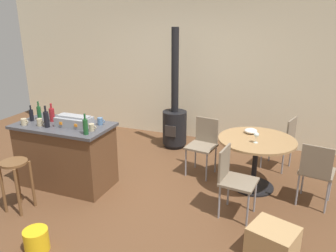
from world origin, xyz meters
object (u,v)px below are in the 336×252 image
(bottle_1, at_px, (39,113))
(cup_1, at_px, (40,122))
(bottle_3, at_px, (46,119))
(cup_3, at_px, (92,127))
(dining_table, at_px, (256,150))
(bottle_4, at_px, (31,115))
(wine_glass, at_px, (256,135))
(cup_0, at_px, (24,122))
(plastic_bucket, at_px, (36,240))
(cup_2, at_px, (100,121))
(toolbox, at_px, (74,121))
(bottle_0, at_px, (52,114))
(wood_stove, at_px, (175,120))
(folding_chair_right, at_px, (203,142))
(serving_bowl, at_px, (251,131))
(wooden_stool, at_px, (16,175))
(cardboard_box, at_px, (273,242))
(kitchen_island, at_px, (66,154))
(bottle_2, at_px, (85,126))
(folding_chair_far, at_px, (316,170))
(folding_chair_near, at_px, (233,177))
(folding_chair_left, at_px, (282,139))

(bottle_1, height_order, cup_1, bottle_1)
(bottle_3, height_order, cup_3, bottle_3)
(dining_table, relative_size, cup_1, 9.42)
(bottle_4, distance_m, wine_glass, 3.11)
(cup_0, distance_m, plastic_bucket, 1.74)
(bottle_4, height_order, cup_2, bottle_4)
(dining_table, relative_size, bottle_4, 4.64)
(toolbox, distance_m, bottle_0, 0.43)
(wood_stove, bearing_deg, dining_table, -33.74)
(cup_1, bearing_deg, wine_glass, 17.55)
(dining_table, bearing_deg, folding_chair_right, 166.26)
(cup_1, height_order, serving_bowl, cup_1)
(bottle_1, relative_size, cup_2, 2.46)
(toolbox, height_order, cup_1, toolbox)
(folding_chair_right, bearing_deg, cup_2, -144.14)
(folding_chair_right, distance_m, wood_stove, 1.16)
(folding_chair_right, height_order, wood_stove, wood_stove)
(wooden_stool, xyz_separation_m, cup_1, (-0.10, 0.61, 0.48))
(serving_bowl, xyz_separation_m, cardboard_box, (0.48, -1.58, -0.60))
(wood_stove, bearing_deg, toolbox, -110.93)
(dining_table, relative_size, bottle_3, 3.54)
(kitchen_island, distance_m, cup_3, 0.73)
(bottle_2, distance_m, cup_2, 0.40)
(bottle_3, distance_m, cup_0, 0.36)
(folding_chair_far, bearing_deg, bottle_0, -170.56)
(kitchen_island, relative_size, dining_table, 1.28)
(bottle_2, distance_m, plastic_bucket, 1.41)
(dining_table, height_order, cup_1, cup_1)
(bottle_4, distance_m, cup_2, 1.02)
(folding_chair_near, relative_size, plastic_bucket, 3.38)
(dining_table, height_order, cup_3, cup_3)
(cup_2, height_order, cardboard_box, cup_2)
(wooden_stool, xyz_separation_m, cup_2, (0.63, 0.95, 0.48))
(cup_1, height_order, cup_2, same)
(bottle_4, height_order, plastic_bucket, bottle_4)
(dining_table, bearing_deg, wood_stove, 146.26)
(bottle_4, bearing_deg, wood_stove, 53.35)
(bottle_4, height_order, cup_3, bottle_4)
(folding_chair_right, xyz_separation_m, toolbox, (-1.51, -1.06, 0.47))
(bottle_3, xyz_separation_m, cup_3, (0.64, 0.09, -0.07))
(cup_1, relative_size, plastic_bucket, 0.44)
(folding_chair_left, xyz_separation_m, cardboard_box, (0.05, -2.16, -0.33))
(bottle_2, bearing_deg, cup_3, 92.17)
(kitchen_island, distance_m, folding_chair_right, 2.01)
(bottle_1, relative_size, cup_3, 2.48)
(folding_chair_left, bearing_deg, folding_chair_far, -65.53)
(cup_3, bearing_deg, folding_chair_left, 36.87)
(dining_table, xyz_separation_m, bottle_4, (-3.02, -0.89, 0.43))
(wooden_stool, distance_m, cup_0, 0.81)
(bottle_0, relative_size, bottle_3, 0.88)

